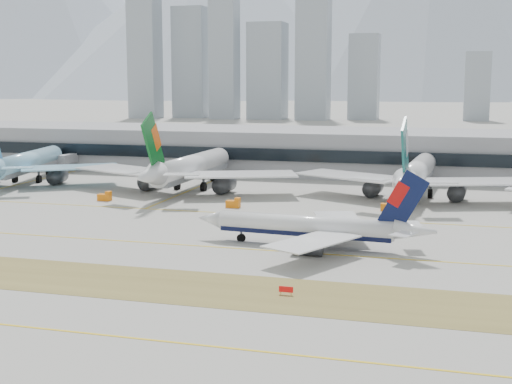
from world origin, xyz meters
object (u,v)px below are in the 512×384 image
(taxiing_airliner, at_px, (313,227))
(widebody_eva, at_px, (189,169))
(widebody_korean, at_px, (25,164))
(terminal, at_px, (312,151))
(widebody_cathay, at_px, (415,175))

(taxiing_airliner, xyz_separation_m, widebody_eva, (-49.13, 60.94, 2.64))
(widebody_korean, bearing_deg, widebody_eva, -102.11)
(taxiing_airliner, height_order, terminal, taxiing_airliner)
(widebody_korean, relative_size, terminal, 0.23)
(widebody_korean, distance_m, widebody_eva, 55.64)
(widebody_cathay, bearing_deg, widebody_korean, 95.40)
(taxiing_airliner, height_order, widebody_cathay, widebody_cathay)
(widebody_eva, xyz_separation_m, terminal, (26.24, 53.75, 0.96))
(terminal, bearing_deg, widebody_cathay, -51.72)
(widebody_eva, height_order, widebody_cathay, widebody_eva)
(terminal, bearing_deg, widebody_eva, -116.02)
(taxiing_airliner, distance_m, terminal, 117.01)
(widebody_eva, bearing_deg, widebody_korean, 89.97)
(widebody_eva, bearing_deg, widebody_cathay, -84.71)
(widebody_eva, distance_m, widebody_cathay, 65.11)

